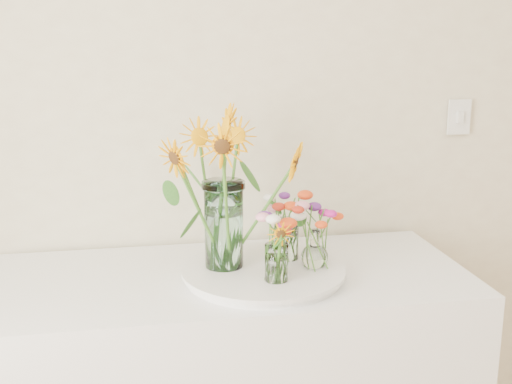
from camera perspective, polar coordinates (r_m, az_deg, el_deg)
tray at (r=1.84m, az=0.66°, el=-7.32°), size 0.44×0.44×0.02m
mason_jar at (r=1.81m, az=-2.88°, el=-2.93°), size 0.14×0.14×0.26m
sunflower_bouquet at (r=1.79m, az=-2.92°, el=0.44°), size 0.76×0.76×0.48m
small_vase_a at (r=1.73m, az=1.83°, el=-6.36°), size 0.08×0.08×0.11m
wildflower_posy_a at (r=1.72m, az=1.84°, el=-4.95°), size 0.17×0.17×0.20m
small_vase_b at (r=1.84m, az=5.25°, el=-5.06°), size 0.10×0.10×0.11m
wildflower_posy_b at (r=1.83m, az=5.28°, el=-3.72°), size 0.21×0.21×0.20m
small_vase_c at (r=1.89m, az=2.72°, el=-4.28°), size 0.09×0.09×0.12m
wildflower_posy_c at (r=1.88m, az=2.74°, el=-2.98°), size 0.18×0.18×0.21m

